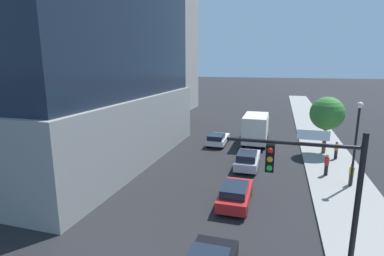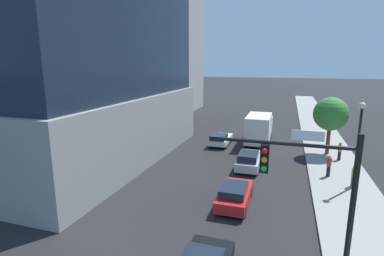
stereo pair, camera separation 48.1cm
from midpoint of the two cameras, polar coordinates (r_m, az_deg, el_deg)
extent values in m
cube|color=gray|center=(29.56, 26.04, -6.31)|extent=(4.57, 120.00, 0.15)
cube|color=gray|center=(32.43, -25.05, 0.74)|extent=(22.11, 23.54, 6.06)
cube|color=#9E9B93|center=(59.61, -5.68, 17.07)|extent=(13.32, 12.65, 27.92)
cube|color=red|center=(55.21, -3.37, 22.19)|extent=(0.90, 0.90, 36.87)
cylinder|color=black|center=(12.50, 29.26, -15.44)|extent=(0.20, 0.20, 6.40)
cylinder|color=black|center=(11.28, 18.84, -2.89)|extent=(4.74, 0.14, 0.14)
cube|color=black|center=(11.45, 14.97, -5.67)|extent=(0.32, 0.36, 1.05)
sphere|color=red|center=(11.17, 15.01, -4.30)|extent=(0.22, 0.22, 0.22)
sphere|color=orange|center=(11.27, 14.92, -5.96)|extent=(0.22, 0.22, 0.22)
sphere|color=green|center=(11.38, 14.82, -7.59)|extent=(0.22, 0.22, 0.22)
cube|color=white|center=(11.24, 22.58, -1.39)|extent=(1.10, 0.04, 0.36)
cylinder|color=black|center=(23.83, 29.74, -3.53)|extent=(0.16, 0.16, 5.75)
sphere|color=silver|center=(23.28, 30.53, 3.74)|extent=(0.44, 0.44, 0.44)
cylinder|color=brown|center=(31.99, 25.14, -2.13)|extent=(0.36, 0.36, 2.80)
sphere|color=#387F33|center=(31.50, 25.57, 2.47)|extent=(3.23, 3.23, 3.23)
cube|color=silver|center=(33.28, 5.99, -2.22)|extent=(1.92, 4.37, 0.56)
cube|color=#19212D|center=(32.13, 5.61, -1.75)|extent=(1.61, 2.10, 0.51)
cylinder|color=black|center=(34.92, 5.14, -1.91)|extent=(0.22, 0.70, 0.70)
cylinder|color=black|center=(34.60, 7.87, -2.11)|extent=(0.22, 0.70, 0.70)
cylinder|color=black|center=(32.12, 3.95, -3.14)|extent=(0.22, 0.70, 0.70)
cylinder|color=black|center=(31.78, 6.91, -3.37)|extent=(0.22, 0.70, 0.70)
cube|color=#B7B7BC|center=(26.41, 11.50, -6.19)|extent=(1.85, 4.75, 0.69)
cube|color=#19212D|center=(25.45, 11.35, -5.39)|extent=(1.55, 2.27, 0.57)
cylinder|color=black|center=(28.12, 10.21, -5.63)|extent=(0.22, 0.62, 0.62)
cylinder|color=black|center=(27.97, 13.53, -5.88)|extent=(0.22, 0.62, 0.62)
cylinder|color=black|center=(25.09, 9.18, -7.81)|extent=(0.22, 0.62, 0.62)
cylinder|color=black|center=(24.92, 12.91, -8.10)|extent=(0.22, 0.62, 0.62)
cylinder|color=black|center=(14.60, 1.11, -23.25)|extent=(0.22, 0.71, 0.71)
cube|color=red|center=(19.66, 8.97, -12.72)|extent=(1.83, 4.32, 0.67)
cube|color=#19212D|center=(19.01, 8.80, -11.68)|extent=(1.54, 2.24, 0.49)
cylinder|color=black|center=(21.21, 7.39, -11.58)|extent=(0.22, 0.62, 0.62)
cylinder|color=black|center=(21.02, 11.81, -11.98)|extent=(0.22, 0.62, 0.62)
cylinder|color=black|center=(18.61, 5.66, -15.11)|extent=(0.22, 0.62, 0.62)
cylinder|color=black|center=(18.38, 10.75, -15.64)|extent=(0.22, 0.62, 0.62)
cube|color=silver|center=(37.02, 13.59, 0.58)|extent=(2.48, 2.08, 2.07)
cube|color=silver|center=(33.25, 13.10, -0.03)|extent=(2.48, 5.19, 2.83)
cylinder|color=black|center=(37.34, 11.84, -1.02)|extent=(0.30, 0.92, 0.92)
cylinder|color=black|center=(37.19, 15.17, -1.24)|extent=(0.30, 0.92, 0.92)
cylinder|color=black|center=(32.44, 10.85, -2.98)|extent=(0.30, 0.92, 0.92)
cylinder|color=black|center=(32.27, 14.69, -3.24)|extent=(0.30, 0.92, 0.92)
cylinder|color=black|center=(30.69, 26.91, -4.80)|extent=(0.28, 0.28, 0.82)
cylinder|color=orange|center=(30.50, 27.04, -3.50)|extent=(0.34, 0.34, 0.63)
sphere|color=brown|center=(30.40, 27.11, -2.73)|extent=(0.22, 0.22, 0.22)
cylinder|color=black|center=(25.98, 25.27, -7.54)|extent=(0.28, 0.28, 0.85)
cylinder|color=red|center=(25.75, 25.42, -5.95)|extent=(0.34, 0.34, 0.66)
sphere|color=tan|center=(25.62, 25.51, -5.01)|extent=(0.23, 0.23, 0.23)
cylinder|color=brown|center=(24.76, 29.11, -8.96)|extent=(0.28, 0.28, 0.79)
cylinder|color=gold|center=(24.54, 29.27, -7.44)|extent=(0.34, 0.34, 0.61)
sphere|color=brown|center=(24.41, 29.37, -6.53)|extent=(0.21, 0.21, 0.21)
camera|label=1|loc=(0.24, -89.32, 0.15)|focal=27.67mm
camera|label=2|loc=(0.24, 90.68, -0.15)|focal=27.67mm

